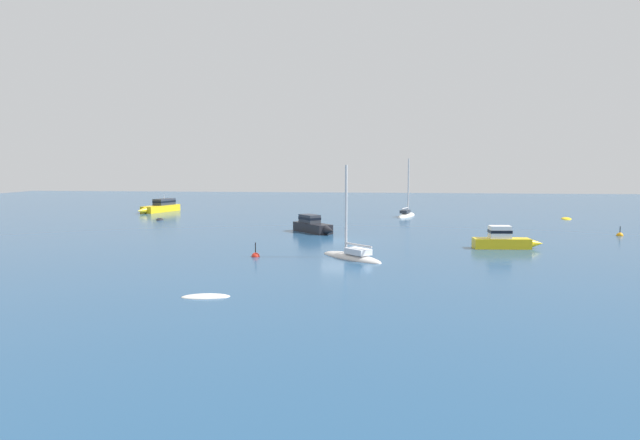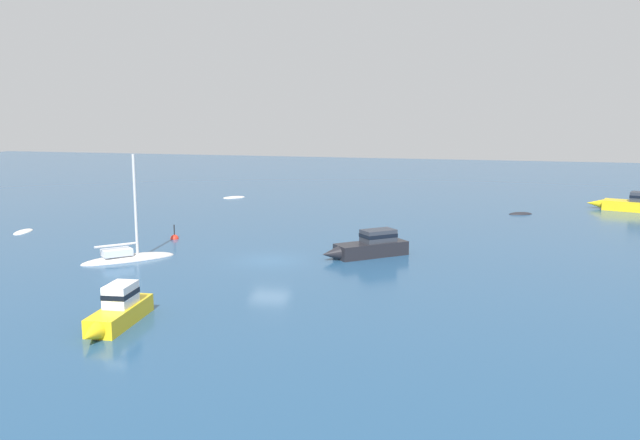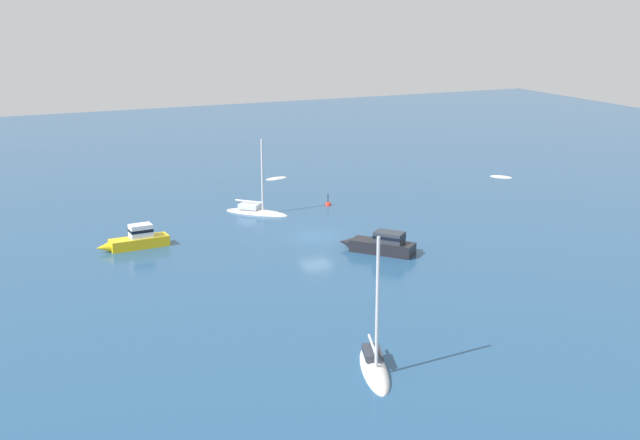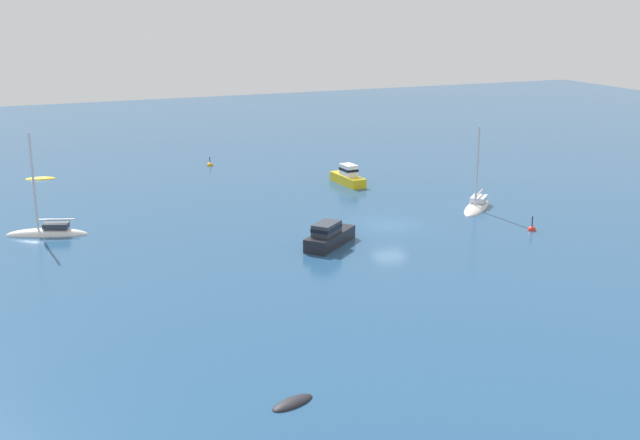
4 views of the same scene
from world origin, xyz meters
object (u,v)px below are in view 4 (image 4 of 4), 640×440
Objects in this scene: launch at (331,235)px; mooring_buoy at (210,165)px; sloop at (477,206)px; motor_cruiser at (347,176)px; skiff at (40,179)px; skiff_1 at (293,404)px; channel_buoy at (532,230)px; sailboat at (47,233)px.

mooring_buoy is (29.80, 0.64, -0.69)m from launch.
sloop reaches higher than launch.
skiff is at bearing 59.27° from motor_cruiser.
skiff_1 is 0.43× the size of launch.
skiff is 29.22m from motor_cruiser.
skiff is 2.15× the size of channel_buoy.
launch is 29.81m from mooring_buoy.
channel_buoy is (-32.45, -32.48, 0.01)m from skiff.
launch is at bearing 147.95° from motor_cruiser.
skiff_1 is at bearing -157.78° from launch.
channel_buoy is at bearing -49.63° from launch.
motor_cruiser reaches higher than skiff_1.
sailboat is 33.80m from sloop.
sloop reaches higher than motor_cruiser.
channel_buoy is (-2.49, -15.25, -0.69)m from launch.
launch reaches higher than skiff.
launch is at bearing -27.68° from sloop.
channel_buoy is at bearing 178.41° from sailboat.
mooring_buoy is (12.85, 9.57, -0.68)m from motor_cruiser.
sloop reaches higher than mooring_buoy.
skiff_1 is at bearing -0.70° from sloop.
skiff is at bearing -73.76° from sailboat.
sailboat is 31.50m from skiff_1.
mooring_buoy is at bearing 50.89° from launch.
skiff is 2.46× the size of mooring_buoy.
motor_cruiser is (-13.01, -26.15, 0.69)m from skiff.
skiff_1 is (-30.58, -7.58, -0.16)m from sailboat.
launch reaches higher than mooring_buoy.
mooring_buoy is (-0.16, -16.58, 0.01)m from skiff.
mooring_buoy reaches higher than skiff.
sailboat is 1.12× the size of sloop.
sloop reaches higher than skiff_1.
motor_cruiser is at bearing 21.88° from launch.
mooring_buoy is (50.27, -9.98, 0.01)m from skiff_1.
skiff_1 is 1.94× the size of mooring_buoy.
skiff is 50.86m from skiff_1.
mooring_buoy is at bearing -122.00° from skiff_1.
sailboat is 1.47× the size of launch.
mooring_buoy is (19.69, -17.56, -0.15)m from sailboat.
launch reaches higher than channel_buoy.
motor_cruiser is at bearing 165.33° from skiff.
skiff_1 is (-50.43, -6.60, 0.00)m from skiff.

